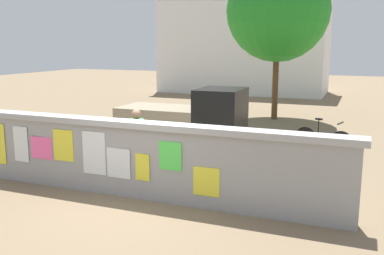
# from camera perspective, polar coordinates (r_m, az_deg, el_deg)

# --- Properties ---
(ground) EXTENTS (60.00, 60.00, 0.00)m
(ground) POSITION_cam_1_polar(r_m,az_deg,el_deg) (16.17, 7.25, -0.04)
(ground) COLOR #7A664C
(poster_wall) EXTENTS (8.28, 0.42, 1.55)m
(poster_wall) POSITION_cam_1_polar(r_m,az_deg,el_deg) (8.69, -6.43, -4.14)
(poster_wall) COLOR #949494
(poster_wall) RESTS_ON ground
(auto_rickshaw_truck) EXTENTS (3.62, 1.56, 1.85)m
(auto_rickshaw_truck) POSITION_cam_1_polar(r_m,az_deg,el_deg) (12.39, -0.59, 0.93)
(auto_rickshaw_truck) COLOR black
(auto_rickshaw_truck) RESTS_ON ground
(motorcycle) EXTENTS (1.88, 0.68, 0.87)m
(motorcycle) POSITION_cam_1_polar(r_m,az_deg,el_deg) (10.68, 13.87, -3.41)
(motorcycle) COLOR black
(motorcycle) RESTS_ON ground
(bicycle_near) EXTENTS (1.66, 0.59, 0.95)m
(bicycle_near) POSITION_cam_1_polar(r_m,az_deg,el_deg) (13.03, 16.83, -1.45)
(bicycle_near) COLOR black
(bicycle_near) RESTS_ON ground
(person_walking) EXTENTS (0.34, 0.34, 1.62)m
(person_walking) POSITION_cam_1_polar(r_m,az_deg,el_deg) (9.83, -7.28, -1.28)
(person_walking) COLOR purple
(person_walking) RESTS_ON ground
(tree_roadside) EXTENTS (4.08, 4.08, 6.41)m
(tree_roadside) POSITION_cam_1_polar(r_m,az_deg,el_deg) (18.03, 11.23, 14.88)
(tree_roadside) COLOR brown
(tree_roadside) RESTS_ON ground
(building_background) EXTENTS (10.54, 4.67, 6.74)m
(building_background) POSITION_cam_1_polar(r_m,az_deg,el_deg) (28.17, 6.84, 11.53)
(building_background) COLOR white
(building_background) RESTS_ON ground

